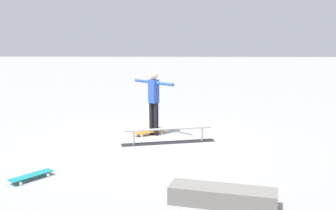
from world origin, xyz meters
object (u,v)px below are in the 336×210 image
Objects in this scene: skate_ledge at (222,196)px; skater_main at (154,98)px; loose_skateboard_teal at (31,176)px; grind_rail at (168,136)px; skateboard_main at (150,132)px.

skater_main is (1.27, -4.22, 0.81)m from skate_ledge.
loose_skateboard_teal is (2.02, 3.21, -0.87)m from skater_main.
grind_rail is 0.88m from skateboard_main.
grind_rail is 2.79× the size of skateboard_main.
skater_main is 0.88m from skateboard_main.
skateboard_main and loose_skateboard_teal have the same top height.
loose_skateboard_teal is (3.29, -1.02, -0.07)m from skate_ledge.
loose_skateboard_teal is at bearing -150.57° from skateboard_main.
grind_rail reaches higher than loose_skateboard_teal.
skateboard_main is at bearing -69.26° from grind_rail.
grind_rail reaches higher than skateboard_main.
skate_ledge is (-0.89, 3.47, -0.01)m from grind_rail.
grind_rail is 1.36× the size of skater_main.
skate_ledge is 2.05× the size of skateboard_main.
grind_rail is at bearing 158.98° from skater_main.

